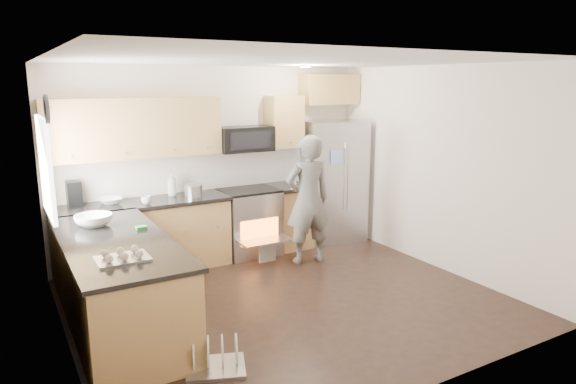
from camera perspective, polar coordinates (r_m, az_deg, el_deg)
ground at (r=5.84m, az=-0.03°, el=-12.00°), size 4.50×4.50×0.00m
room_shell at (r=5.37m, az=-0.46°, el=4.51°), size 4.54×4.04×2.62m
back_cabinet_run at (r=6.84m, az=-11.66°, el=-0.14°), size 4.45×0.64×2.50m
peninsula at (r=5.31m, az=-18.31°, el=-9.72°), size 0.96×2.36×1.04m
stove_range at (r=7.20m, az=-4.36°, el=-1.67°), size 0.76×0.97×1.79m
refrigerator at (r=7.86m, az=4.95°, el=1.25°), size 1.00×0.84×1.82m
person at (r=6.79m, az=2.24°, el=-0.88°), size 0.67×0.49×1.72m
dish_rack at (r=4.60m, az=-8.04°, el=-18.03°), size 0.60×0.54×0.30m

